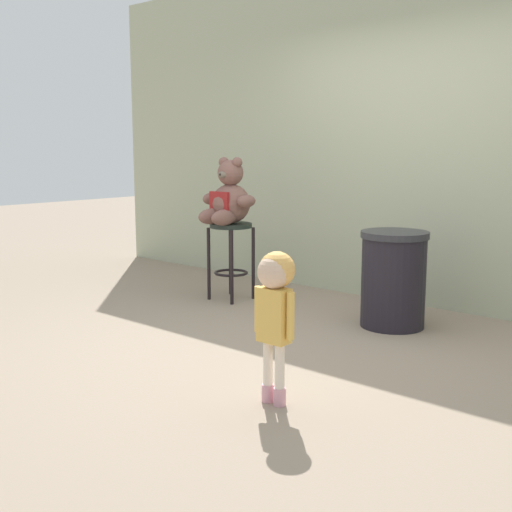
{
  "coord_description": "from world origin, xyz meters",
  "views": [
    {
      "loc": [
        2.79,
        -3.53,
        1.4
      ],
      "look_at": [
        -0.34,
        0.04,
        0.6
      ],
      "focal_mm": 46.03,
      "sensor_mm": 36.0,
      "label": 1
    }
  ],
  "objects": [
    {
      "name": "ground_plane",
      "position": [
        0.0,
        0.0,
        0.0
      ],
      "size": [
        24.0,
        24.0,
        0.0
      ],
      "primitive_type": "plane",
      "color": "gray"
    },
    {
      "name": "building_wall",
      "position": [
        0.0,
        1.84,
        1.53
      ],
      "size": [
        7.64,
        0.3,
        3.07
      ],
      "primitive_type": "cube",
      "color": "#ABB192",
      "rests_on": "ground_plane"
    },
    {
      "name": "bar_stool_with_teddy",
      "position": [
        -1.28,
        0.77,
        0.5
      ],
      "size": [
        0.38,
        0.38,
        0.71
      ],
      "color": "black",
      "rests_on": "ground_plane"
    },
    {
      "name": "teddy_bear",
      "position": [
        -1.28,
        0.74,
        0.93
      ],
      "size": [
        0.55,
        0.5,
        0.59
      ],
      "color": "brown",
      "rests_on": "bar_stool_with_teddy"
    },
    {
      "name": "child_walking",
      "position": [
        0.61,
        -0.89,
        0.61
      ],
      "size": [
        0.27,
        0.21,
        0.84
      ],
      "rotation": [
        0.0,
        0.0,
        -0.64
      ],
      "color": "pink",
      "rests_on": "ground_plane"
    },
    {
      "name": "trash_bin",
      "position": [
        0.31,
        0.92,
        0.38
      ],
      "size": [
        0.52,
        0.52,
        0.75
      ],
      "color": "black",
      "rests_on": "ground_plane"
    }
  ]
}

